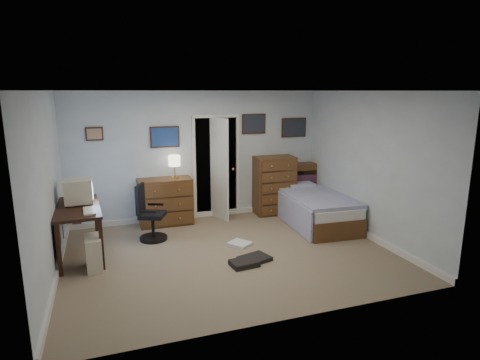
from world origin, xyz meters
name	(u,v)px	position (x,y,z in m)	size (l,w,h in m)	color
floor	(229,254)	(0.00, 0.00, -0.01)	(5.00, 4.00, 0.02)	#85755B
computer_desk	(71,219)	(-2.29, 0.65, 0.61)	(0.73, 1.42, 0.80)	black
crt_monitor	(78,191)	(-2.18, 0.81, 0.99)	(0.44, 0.41, 0.38)	beige
keyboard	(89,211)	(-2.02, 0.31, 0.81)	(0.16, 0.42, 0.03)	beige
pc_tower	(94,253)	(-2.00, 0.11, 0.24)	(0.25, 0.46, 0.48)	beige
office_chair	(149,219)	(-1.11, 1.02, 0.37)	(0.62, 0.62, 0.97)	black
media_stack	(76,208)	(-2.32, 2.05, 0.39)	(0.16, 0.16, 0.78)	maroon
low_dresser	(165,201)	(-0.72, 1.77, 0.44)	(1.00, 0.50, 0.89)	brown
table_lamp	(174,161)	(-0.52, 1.77, 1.20)	(0.23, 0.23, 0.43)	gold
doorway	(212,165)	(0.35, 2.27, 1.00)	(0.96, 1.12, 2.05)	black
tall_dresser	(274,185)	(1.52, 1.75, 0.60)	(0.81, 0.48, 1.19)	brown
headboard_bookcase	(308,184)	(2.38, 1.86, 0.53)	(1.12, 0.33, 1.00)	brown
bed	(315,208)	(1.99, 0.86, 0.30)	(1.15, 2.01, 0.64)	brown
wall_posters	(226,130)	(0.57, 1.98, 1.75)	(4.38, 0.04, 0.60)	#331E11
floor_clutter	(247,257)	(0.19, -0.29, 0.03)	(0.68, 1.16, 0.08)	black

